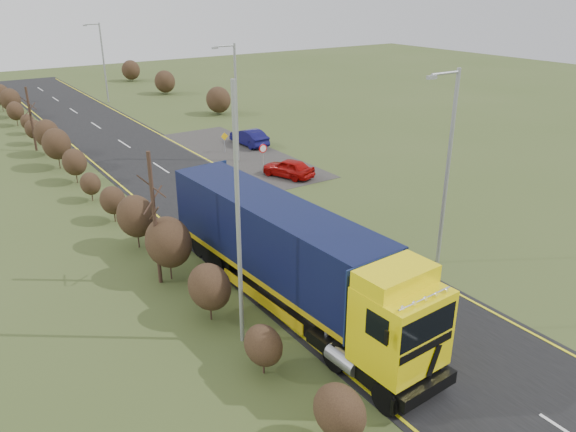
# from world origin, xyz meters

# --- Properties ---
(ground) EXTENTS (160.00, 160.00, 0.00)m
(ground) POSITION_xyz_m (0.00, 0.00, 0.00)
(ground) COLOR #3C4C20
(ground) RESTS_ON ground
(road) EXTENTS (8.00, 120.00, 0.02)m
(road) POSITION_xyz_m (0.00, 10.00, 0.01)
(road) COLOR black
(road) RESTS_ON ground
(layby) EXTENTS (6.00, 18.00, 0.02)m
(layby) POSITION_xyz_m (6.50, 20.00, 0.01)
(layby) COLOR #2E2C29
(layby) RESTS_ON ground
(lane_markings) EXTENTS (7.52, 116.00, 0.01)m
(lane_markings) POSITION_xyz_m (0.00, 9.69, 0.03)
(lane_markings) COLOR yellow
(lane_markings) RESTS_ON road
(hedgerow) EXTENTS (2.24, 102.04, 6.05)m
(hedgerow) POSITION_xyz_m (-6.00, 7.89, 1.62)
(hedgerow) COLOR black
(hedgerow) RESTS_ON ground
(lorry) EXTENTS (3.18, 15.43, 4.27)m
(lorry) POSITION_xyz_m (-2.80, -0.80, 2.42)
(lorry) COLOR black
(lorry) RESTS_ON ground
(car_red_hatchback) EXTENTS (2.79, 4.05, 1.28)m
(car_red_hatchback) POSITION_xyz_m (6.53, 13.13, 0.64)
(car_red_hatchback) COLOR #A40A08
(car_red_hatchback) RESTS_ON ground
(car_blue_sedan) EXTENTS (1.57, 4.15, 1.35)m
(car_blue_sedan) POSITION_xyz_m (8.48, 21.81, 0.68)
(car_blue_sedan) COLOR #0C0B40
(car_blue_sedan) RESTS_ON ground
(streetlight_near) EXTENTS (1.94, 0.18, 9.10)m
(streetlight_near) POSITION_xyz_m (5.14, -1.57, 5.01)
(streetlight_near) COLOR #96989B
(streetlight_near) RESTS_ON ground
(streetlight_mid) EXTENTS (1.82, 0.18, 8.54)m
(streetlight_mid) POSITION_xyz_m (5.50, 18.52, 4.69)
(streetlight_mid) COLOR #96989B
(streetlight_mid) RESTS_ON ground
(streetlight_far) EXTENTS (1.83, 0.18, 8.56)m
(streetlight_far) POSITION_xyz_m (4.50, 46.82, 4.70)
(streetlight_far) COLOR #96989B
(streetlight_far) RESTS_ON ground
(left_pole) EXTENTS (0.16, 0.16, 9.62)m
(left_pole) POSITION_xyz_m (-5.67, -1.91, 4.81)
(left_pole) COLOR #96989B
(left_pole) RESTS_ON ground
(speed_sign) EXTENTS (0.62, 0.10, 2.24)m
(speed_sign) POSITION_xyz_m (5.30, 14.41, 1.56)
(speed_sign) COLOR #96989B
(speed_sign) RESTS_ON ground
(warning_board) EXTENTS (0.62, 0.11, 1.62)m
(warning_board) POSITION_xyz_m (5.80, 21.03, 0.96)
(warning_board) COLOR #96989B
(warning_board) RESTS_ON ground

